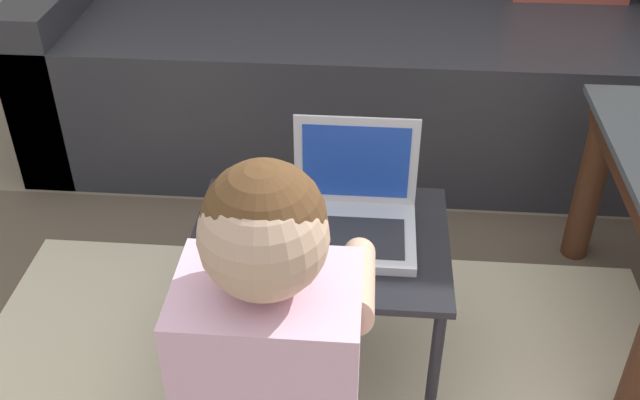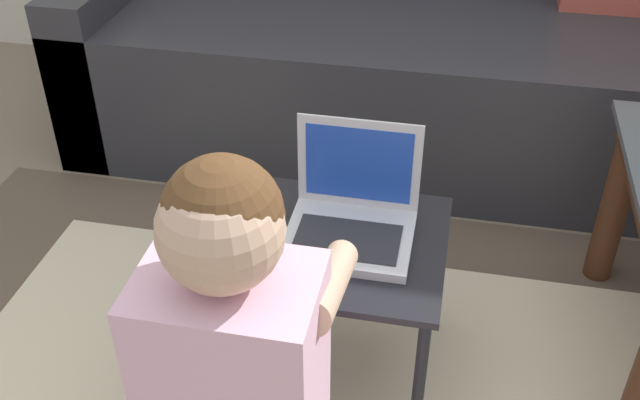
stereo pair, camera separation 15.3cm
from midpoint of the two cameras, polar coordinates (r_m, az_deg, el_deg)
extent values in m
cube|color=#2D2D33|center=(2.49, 7.92, 9.13)|extent=(2.05, 0.84, 0.45)
cube|color=#2D2D33|center=(2.68, -12.93, 11.70)|extent=(0.16, 0.84, 0.55)
cylinder|color=#422314|center=(2.02, 23.66, -0.26)|extent=(0.07, 0.07, 0.47)
cube|color=black|center=(1.53, 2.61, -3.25)|extent=(0.53, 0.40, 0.02)
cylinder|color=black|center=(1.58, -7.48, -11.21)|extent=(0.02, 0.02, 0.35)
cylinder|color=black|center=(1.52, 10.52, -13.76)|extent=(0.02, 0.02, 0.35)
cylinder|color=black|center=(1.82, -4.12, -3.38)|extent=(0.02, 0.02, 0.35)
cylinder|color=black|center=(1.78, 11.10, -5.28)|extent=(0.02, 0.02, 0.35)
cube|color=silver|center=(1.52, 5.12, -2.99)|extent=(0.26, 0.22, 0.02)
cube|color=#28282D|center=(1.50, 5.04, -3.09)|extent=(0.21, 0.13, 0.00)
cube|color=silver|center=(1.54, 5.84, 2.69)|extent=(0.26, 0.01, 0.21)
cube|color=#1E47B7|center=(1.54, 5.82, 2.61)|extent=(0.22, 0.00, 0.17)
ellipsoid|color=silver|center=(1.53, -2.55, -2.03)|extent=(0.06, 0.10, 0.04)
cube|color=#E5B2CC|center=(1.20, -2.75, -13.84)|extent=(0.27, 0.19, 0.42)
sphere|color=tan|center=(0.99, -3.23, -2.48)|extent=(0.18, 0.18, 0.18)
sphere|color=brown|center=(0.99, -3.11, -1.39)|extent=(0.17, 0.17, 0.17)
cylinder|color=tan|center=(1.23, -7.18, -4.98)|extent=(0.06, 0.26, 0.13)
cylinder|color=tan|center=(1.18, 4.41, -6.56)|extent=(0.06, 0.26, 0.13)
camera|label=1|loc=(0.08, -87.14, 2.03)|focal=42.00mm
camera|label=2|loc=(0.08, 92.86, -2.03)|focal=42.00mm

